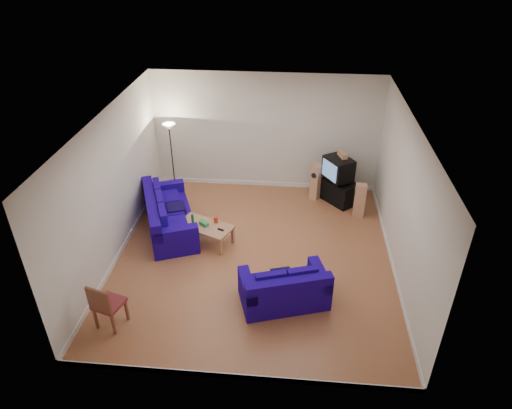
# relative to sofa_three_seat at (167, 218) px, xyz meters

# --- Properties ---
(room) EXTENTS (6.01, 6.51, 3.21)m
(room) POSITION_rel_sofa_three_seat_xyz_m (2.17, -0.85, 1.21)
(room) COLOR brown
(room) RESTS_ON ground
(sofa_three_seat) EXTENTS (1.80, 2.56, 0.91)m
(sofa_three_seat) POSITION_rel_sofa_three_seat_xyz_m (0.00, 0.00, 0.00)
(sofa_three_seat) COLOR #180276
(sofa_three_seat) RESTS_ON ground
(sofa_loveseat) EXTENTS (1.84, 1.36, 0.82)m
(sofa_loveseat) POSITION_rel_sofa_three_seat_xyz_m (2.89, -2.26, -0.03)
(sofa_loveseat) COLOR #180276
(sofa_loveseat) RESTS_ON ground
(coffee_table) EXTENTS (1.39, 1.06, 0.45)m
(coffee_table) POSITION_rel_sofa_three_seat_xyz_m (1.00, -0.41, 0.06)
(coffee_table) COLOR tan
(coffee_table) RESTS_ON ground
(bottle) EXTENTS (0.09, 0.09, 0.28)m
(bottle) POSITION_rel_sofa_three_seat_xyz_m (0.72, -0.40, 0.26)
(bottle) COLOR #197233
(bottle) RESTS_ON coffee_table
(tissue_box) EXTENTS (0.24, 0.23, 0.09)m
(tissue_box) POSITION_rel_sofa_three_seat_xyz_m (0.98, -0.40, 0.16)
(tissue_box) COLOR green
(tissue_box) RESTS_ON coffee_table
(red_canister) EXTENTS (0.14, 0.14, 0.14)m
(red_canister) POSITION_rel_sofa_three_seat_xyz_m (1.23, -0.27, 0.19)
(red_canister) COLOR red
(red_canister) RESTS_ON coffee_table
(remote) EXTENTS (0.16, 0.11, 0.02)m
(remote) POSITION_rel_sofa_three_seat_xyz_m (1.38, -0.56, 0.12)
(remote) COLOR black
(remote) RESTS_ON coffee_table
(tv_stand) EXTENTS (1.08, 1.11, 0.61)m
(tv_stand) POSITION_rel_sofa_three_seat_xyz_m (4.14, 1.74, -0.03)
(tv_stand) COLOR black
(tv_stand) RESTS_ON ground
(av_receiver) EXTENTS (0.50, 0.52, 0.09)m
(av_receiver) POSITION_rel_sofa_three_seat_xyz_m (4.16, 1.69, 0.32)
(av_receiver) COLOR black
(av_receiver) RESTS_ON tv_stand
(television) EXTENTS (0.85, 0.90, 0.57)m
(television) POSITION_rel_sofa_three_seat_xyz_m (4.08, 1.69, 0.65)
(television) COLOR black
(television) RESTS_ON av_receiver
(centre_speaker) EXTENTS (0.25, 0.38, 0.12)m
(centre_speaker) POSITION_rel_sofa_three_seat_xyz_m (4.17, 1.79, 0.99)
(centre_speaker) COLOR tan
(centre_speaker) RESTS_ON television
(speaker_left) EXTENTS (0.35, 0.37, 0.99)m
(speaker_left) POSITION_rel_sofa_three_seat_xyz_m (3.56, 1.85, 0.16)
(speaker_left) COLOR tan
(speaker_left) RESTS_ON ground
(speaker_right) EXTENTS (0.29, 0.23, 0.90)m
(speaker_right) POSITION_rel_sofa_three_seat_xyz_m (4.62, 1.02, 0.11)
(speaker_right) COLOR tan
(speaker_right) RESTS_ON ground
(floor_lamp) EXTENTS (0.34, 0.34, 1.97)m
(floor_lamp) POSITION_rel_sofa_three_seat_xyz_m (-0.28, 1.85, 1.29)
(floor_lamp) COLOR black
(floor_lamp) RESTS_ON ground
(dining_chair) EXTENTS (0.59, 0.59, 0.99)m
(dining_chair) POSITION_rel_sofa_three_seat_xyz_m (-0.26, -3.17, 0.22)
(dining_chair) COLOR brown
(dining_chair) RESTS_ON ground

